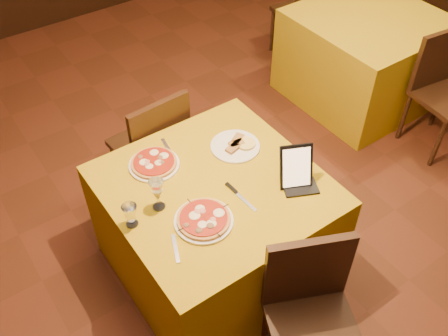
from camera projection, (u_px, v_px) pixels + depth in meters
floor at (274, 219)px, 3.47m from camera, size 6.00×7.00×0.01m
main_table at (215, 228)px, 2.92m from camera, size 1.10×1.10×0.75m
side_table at (364, 58)px, 4.23m from camera, size 1.10×1.10×0.75m
chair_main_near at (314, 331)px, 2.38m from camera, size 0.63×0.63×0.91m
chair_main_far at (148, 145)px, 3.33m from camera, size 0.40×0.40×0.91m
chair_side_near at (447, 98)px, 3.70m from camera, size 0.49×0.49×0.91m
chair_side_far at (300, 11)px, 4.66m from camera, size 0.50×0.50×0.91m
pizza_near at (204, 220)px, 2.46m from camera, size 0.30×0.30×0.03m
pizza_far at (154, 164)px, 2.75m from camera, size 0.28×0.28×0.03m
cutlet_dish at (235, 146)px, 2.86m from camera, size 0.29×0.29×0.03m
wine_glass at (158, 194)px, 2.48m from camera, size 0.07×0.07×0.19m
water_glass at (131, 215)px, 2.42m from camera, size 0.08×0.08×0.13m
tablet at (296, 166)px, 2.58m from camera, size 0.20×0.16×0.23m
knife at (242, 198)px, 2.58m from camera, size 0.03×0.23×0.01m
fork_near at (176, 248)px, 2.36m from camera, size 0.08×0.16×0.01m
fork_far at (168, 148)px, 2.86m from camera, size 0.05×0.17×0.01m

